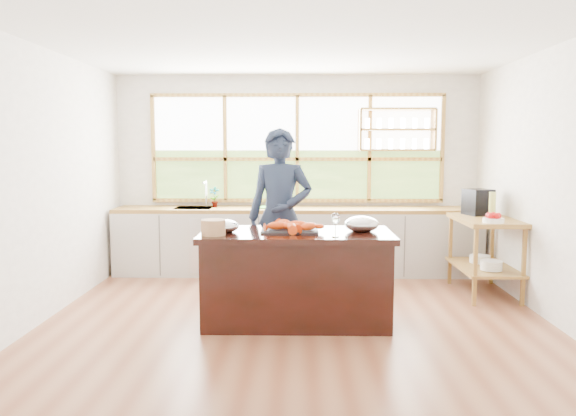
{
  "coord_description": "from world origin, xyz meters",
  "views": [
    {
      "loc": [
        0.02,
        -5.58,
        1.73
      ],
      "look_at": [
        -0.09,
        0.15,
        1.09
      ],
      "focal_mm": 35.0,
      "sensor_mm": 36.0,
      "label": 1
    }
  ],
  "objects_px": {
    "island": "(296,277)",
    "espresso_machine": "(478,202)",
    "wicker_basket": "(213,227)",
    "cook": "(280,217)"
  },
  "relations": [
    {
      "from": "island",
      "to": "espresso_machine",
      "type": "xyz_separation_m",
      "value": [
        2.19,
        1.4,
        0.6
      ]
    },
    {
      "from": "island",
      "to": "wicker_basket",
      "type": "distance_m",
      "value": 0.96
    },
    {
      "from": "espresso_machine",
      "to": "wicker_basket",
      "type": "bearing_deg",
      "value": -169.19
    },
    {
      "from": "cook",
      "to": "island",
      "type": "bearing_deg",
      "value": -66.32
    },
    {
      "from": "wicker_basket",
      "to": "espresso_machine",
      "type": "bearing_deg",
      "value": 28.6
    },
    {
      "from": "island",
      "to": "cook",
      "type": "bearing_deg",
      "value": 105.37
    },
    {
      "from": "espresso_machine",
      "to": "wicker_basket",
      "type": "distance_m",
      "value": 3.38
    },
    {
      "from": "island",
      "to": "espresso_machine",
      "type": "distance_m",
      "value": 2.67
    },
    {
      "from": "cook",
      "to": "espresso_machine",
      "type": "relative_size",
      "value": 6.13
    },
    {
      "from": "island",
      "to": "wicker_basket",
      "type": "bearing_deg",
      "value": -164.21
    }
  ]
}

